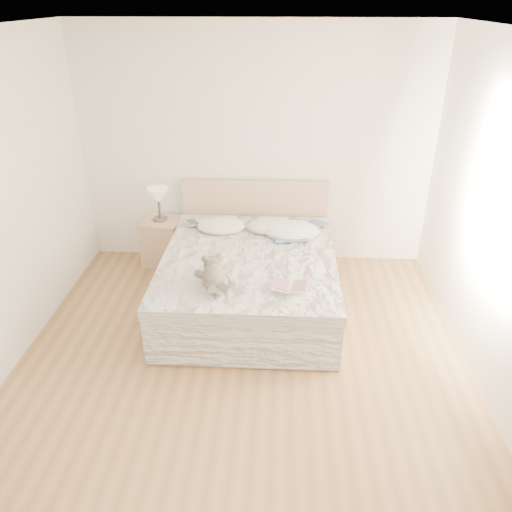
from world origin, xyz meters
name	(u,v)px	position (x,y,z in m)	size (l,w,h in m)	color
floor	(241,377)	(0.00, 0.00, 0.00)	(4.00, 4.50, 0.00)	brown
ceiling	(235,32)	(0.00, 0.00, 2.70)	(4.00, 4.50, 0.00)	silver
wall_back	(255,149)	(0.00, 2.25, 1.35)	(4.00, 0.02, 2.70)	white
window	(504,211)	(1.99, 0.30, 1.45)	(0.02, 1.30, 1.10)	white
bed	(250,276)	(0.00, 1.19, 0.31)	(1.72, 2.14, 1.00)	tan
nightstand	(164,242)	(-1.08, 2.00, 0.28)	(0.45, 0.40, 0.56)	tan
table_lamp	(158,197)	(-1.10, 2.02, 0.84)	(0.31, 0.31, 0.39)	#494540
pillow_left	(221,226)	(-0.35, 1.71, 0.64)	(0.53, 0.37, 0.16)	white
pillow_middle	(271,226)	(0.20, 1.73, 0.64)	(0.53, 0.37, 0.16)	silver
pillow_right	(292,231)	(0.43, 1.61, 0.64)	(0.60, 0.42, 0.18)	white
blouse	(287,231)	(0.38, 1.64, 0.63)	(0.57, 0.61, 0.02)	#3C5473
photo_book	(199,223)	(-0.61, 1.78, 0.63)	(0.28, 0.20, 0.02)	silver
childrens_book	(291,286)	(0.41, 0.48, 0.63)	(0.33, 0.22, 0.02)	beige
teddy_bear	(214,283)	(-0.27, 0.46, 0.65)	(0.27, 0.38, 0.20)	#665C50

